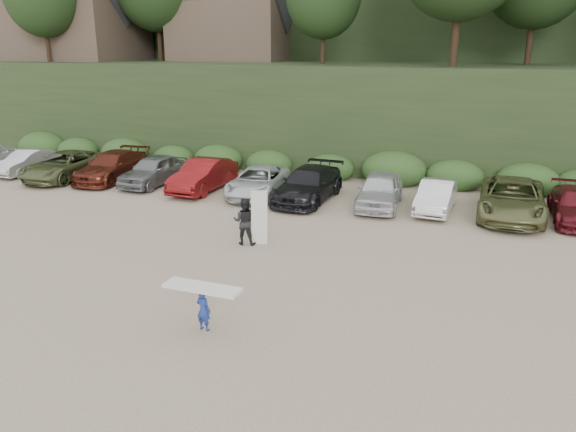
% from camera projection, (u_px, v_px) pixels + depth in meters
% --- Properties ---
extents(ground, '(120.00, 120.00, 0.00)m').
position_uv_depth(ground, '(277.00, 284.00, 17.51)').
color(ground, tan).
rests_on(ground, ground).
extents(parked_cars, '(39.61, 6.01, 1.62)m').
position_uv_depth(parked_cars, '(286.00, 182.00, 27.22)').
color(parked_cars, silver).
rests_on(parked_cars, ground).
extents(child_surfer, '(2.10, 0.66, 1.25)m').
position_uv_depth(child_surfer, '(203.00, 300.00, 14.49)').
color(child_surfer, navy).
rests_on(child_surfer, ground).
extents(adult_surfer, '(1.37, 0.81, 2.11)m').
position_uv_depth(adult_surfer, '(246.00, 221.00, 20.78)').
color(adult_surfer, black).
rests_on(adult_surfer, ground).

